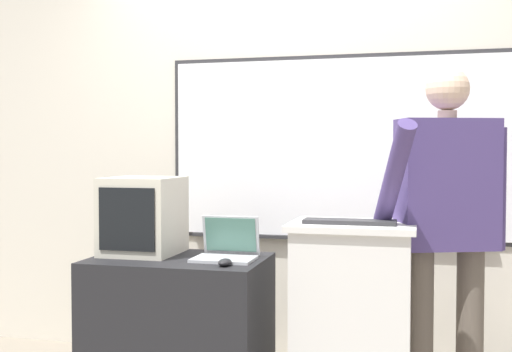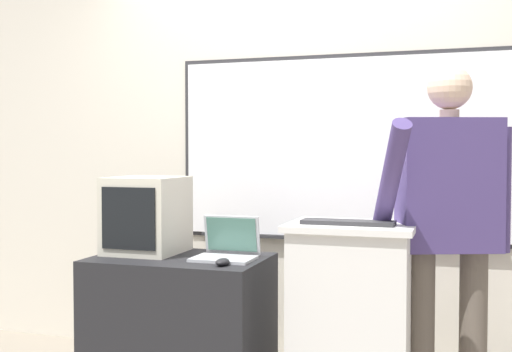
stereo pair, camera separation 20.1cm
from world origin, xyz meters
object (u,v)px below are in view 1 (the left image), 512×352
side_desk (179,333)px  computer_mouse_by_laptop (225,262)px  person_presenter (446,215)px  crt_monitor (143,216)px  lectern_podium (352,322)px  laptop (227,247)px  wireless_keyboard (350,222)px

side_desk → computer_mouse_by_laptop: bearing=-29.2°
person_presenter → side_desk: bearing=168.1°
crt_monitor → lectern_podium: bearing=-0.7°
laptop → lectern_podium: bearing=2.6°
laptop → computer_mouse_by_laptop: (0.05, -0.19, -0.04)m
person_presenter → laptop: size_ratio=5.71×
wireless_keyboard → laptop: bearing=177.1°
lectern_podium → wireless_keyboard: bearing=-98.4°
lectern_podium → person_presenter: person_presenter is taller
side_desk → person_presenter: person_presenter is taller
wireless_keyboard → crt_monitor: crt_monitor is taller
person_presenter → wireless_keyboard: bearing=-176.8°
lectern_podium → crt_monitor: bearing=179.3°
computer_mouse_by_laptop → wireless_keyboard: bearing=16.3°
person_presenter → wireless_keyboard: person_presenter is taller
lectern_podium → person_presenter: bearing=17.2°
person_presenter → computer_mouse_by_laptop: bearing=179.2°
side_desk → crt_monitor: crt_monitor is taller
side_desk → laptop: 0.51m
lectern_podium → side_desk: bearing=-176.1°
side_desk → crt_monitor: size_ratio=2.18×
wireless_keyboard → crt_monitor: size_ratio=1.08×
side_desk → wireless_keyboard: 1.04m
side_desk → wireless_keyboard: size_ratio=2.02×
side_desk → crt_monitor: bearing=162.3°
laptop → computer_mouse_by_laptop: 0.20m
lectern_podium → laptop: bearing=-177.4°
computer_mouse_by_laptop → lectern_podium: bearing=21.3°
computer_mouse_by_laptop → laptop: bearing=103.9°
person_presenter → computer_mouse_by_laptop: size_ratio=17.05×
crt_monitor → side_desk: bearing=-17.7°
computer_mouse_by_laptop → side_desk: bearing=150.8°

